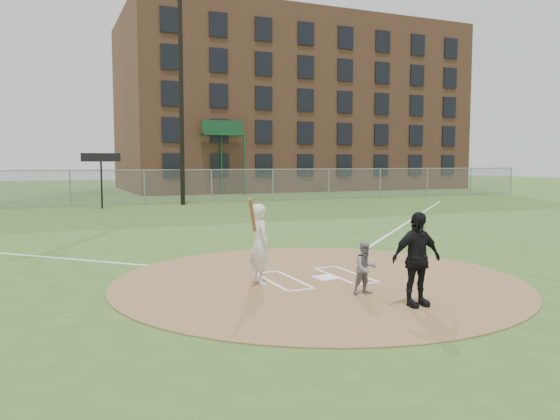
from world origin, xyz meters
name	(u,v)px	position (x,y,z in m)	size (l,w,h in m)	color
ground	(318,280)	(0.00, 0.00, 0.00)	(140.00, 140.00, 0.00)	#345C1F
dirt_circle	(318,280)	(0.00, 0.00, 0.01)	(8.40, 8.40, 0.02)	olive
home_plate	(327,278)	(0.20, -0.02, 0.04)	(0.48, 0.48, 0.03)	white
foul_line_first	(411,220)	(9.00, 9.00, 0.01)	(0.10, 24.00, 0.01)	white
catcher	(366,268)	(0.23, -1.48, 0.50)	(0.47, 0.36, 0.96)	slate
umpire	(416,259)	(0.57, -2.52, 0.82)	(0.94, 0.39, 1.60)	black
batters_boxes	(314,278)	(0.00, 0.15, 0.03)	(2.08, 1.88, 0.01)	white
batter_at_plate	(260,244)	(-1.27, 0.03, 0.83)	(0.68, 0.98, 1.78)	silver
outfield_fence	(144,187)	(0.00, 22.00, 1.02)	(56.08, 0.08, 2.03)	slate
brick_warehouse	(287,109)	(16.00, 37.96, 7.50)	(30.00, 17.17, 15.00)	brown
light_pole	(181,88)	(2.00, 21.00, 6.61)	(1.20, 0.30, 12.22)	black
scoreboard_sign	(101,163)	(-2.50, 20.20, 2.39)	(2.00, 0.10, 2.93)	black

